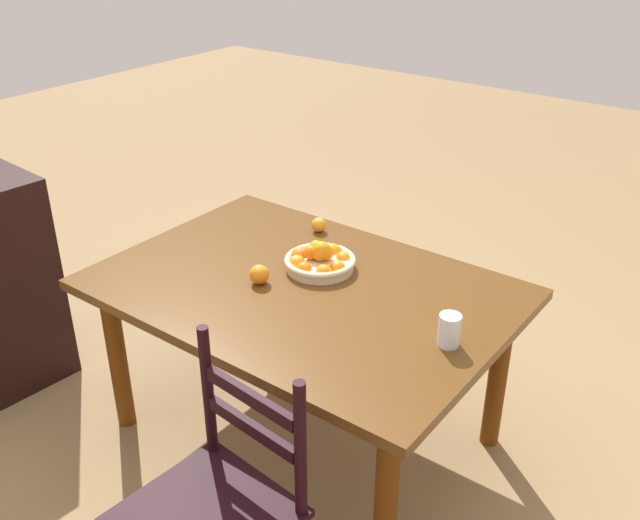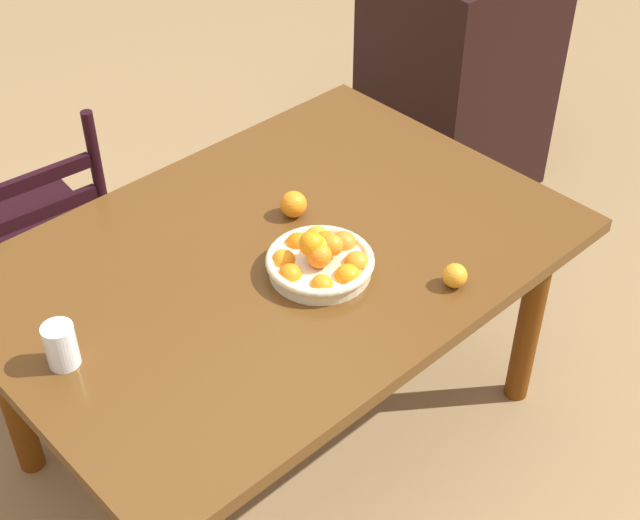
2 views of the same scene
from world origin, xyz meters
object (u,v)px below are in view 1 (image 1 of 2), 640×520
fruit_bowl (319,260)px  orange_loose_0 (259,274)px  orange_loose_1 (319,225)px  drinking_glass (449,330)px  chair_near_window (217,510)px  dining_table (303,304)px

fruit_bowl → orange_loose_0: (0.11, 0.23, -0.00)m
fruit_bowl → orange_loose_1: (0.21, -0.28, -0.01)m
orange_loose_0 → orange_loose_1: 0.52m
fruit_bowl → drinking_glass: bearing=165.8°
chair_near_window → fruit_bowl: bearing=115.1°
dining_table → chair_near_window: 0.92m
dining_table → fruit_bowl: (0.03, -0.14, 0.13)m
orange_loose_0 → orange_loose_1: orange_loose_0 is taller
dining_table → chair_near_window: (-0.33, 0.84, -0.19)m
drinking_glass → dining_table: bearing=-2.3°
orange_loose_0 → orange_loose_1: size_ratio=1.18×
chair_near_window → orange_loose_1: (0.57, -1.25, 0.31)m
orange_loose_0 → orange_loose_1: bearing=-79.1°
fruit_bowl → drinking_glass: fruit_bowl is taller
drinking_glass → orange_loose_1: bearing=-26.9°
orange_loose_1 → dining_table: bearing=119.9°
fruit_bowl → orange_loose_0: size_ratio=3.75×
orange_loose_0 → drinking_glass: bearing=-175.3°
orange_loose_0 → drinking_glass: drinking_glass is taller
drinking_glass → fruit_bowl: bearing=-14.2°
chair_near_window → orange_loose_1: size_ratio=14.42×
fruit_bowl → chair_near_window: bearing=110.0°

